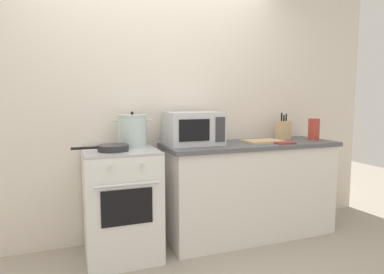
{
  "coord_description": "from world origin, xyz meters",
  "views": [
    {
      "loc": [
        -0.74,
        -2.17,
        1.33
      ],
      "look_at": [
        0.29,
        0.6,
        1.0
      ],
      "focal_mm": 31.07,
      "sensor_mm": 36.0,
      "label": 1
    }
  ],
  "objects": [
    {
      "name": "stove",
      "position": [
        -0.35,
        0.6,
        0.46
      ],
      "size": [
        0.6,
        0.64,
        0.92
      ],
      "color": "white",
      "rests_on": "ground_plane"
    },
    {
      "name": "back_wall",
      "position": [
        0.3,
        0.97,
        1.25
      ],
      "size": [
        4.4,
        0.1,
        2.5
      ],
      "primitive_type": "cube",
      "color": "silver",
      "rests_on": "ground_plane"
    },
    {
      "name": "oven_mitt",
      "position": [
        1.16,
        0.44,
        0.93
      ],
      "size": [
        0.18,
        0.14,
        0.02
      ],
      "primitive_type": "cube",
      "color": "#993333",
      "rests_on": "countertop_right"
    },
    {
      "name": "countertop_right",
      "position": [
        0.9,
        0.62,
        0.9
      ],
      "size": [
        1.7,
        0.6,
        0.04
      ],
      "primitive_type": "cube",
      "color": "#59595E",
      "rests_on": "lower_cabinet_right"
    },
    {
      "name": "cutting_board",
      "position": [
        1.02,
        0.6,
        0.93
      ],
      "size": [
        0.36,
        0.26,
        0.02
      ],
      "primitive_type": "cube",
      "color": "tan",
      "rests_on": "countertop_right"
    },
    {
      "name": "frying_pan",
      "position": [
        -0.42,
        0.54,
        0.95
      ],
      "size": [
        0.45,
        0.25,
        0.05
      ],
      "color": "#28282B",
      "rests_on": "stove"
    },
    {
      "name": "knife_block",
      "position": [
        1.36,
        0.74,
        1.02
      ],
      "size": [
        0.13,
        0.1,
        0.28
      ],
      "color": "tan",
      "rests_on": "countertop_right"
    },
    {
      "name": "microwave",
      "position": [
        0.33,
        0.68,
        1.07
      ],
      "size": [
        0.5,
        0.37,
        0.3
      ],
      "color": "silver",
      "rests_on": "countertop_right"
    },
    {
      "name": "pasta_box",
      "position": [
        1.61,
        0.57,
        1.03
      ],
      "size": [
        0.08,
        0.08,
        0.22
      ],
      "primitive_type": "cube",
      "color": "#B73D33",
      "rests_on": "countertop_right"
    },
    {
      "name": "stock_pot",
      "position": [
        -0.22,
        0.73,
        1.06
      ],
      "size": [
        0.34,
        0.26,
        0.31
      ],
      "color": "silver",
      "rests_on": "stove"
    },
    {
      "name": "lower_cabinet_right",
      "position": [
        0.9,
        0.62,
        0.44
      ],
      "size": [
        1.64,
        0.56,
        0.88
      ],
      "primitive_type": "cube",
      "color": "white",
      "rests_on": "ground_plane"
    }
  ]
}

